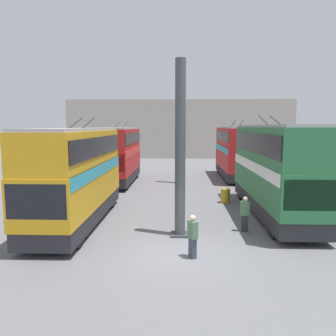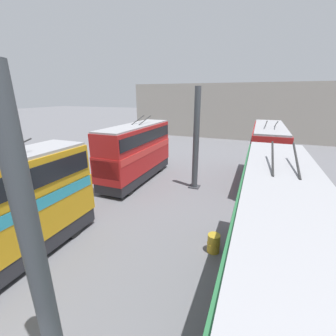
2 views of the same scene
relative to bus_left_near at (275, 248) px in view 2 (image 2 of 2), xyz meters
The scene contains 7 objects.
depot_back_wall 33.90m from the bus_left_near, ahead, with size 0.50×36.00×9.25m.
support_column_near 6.59m from the bus_left_near, 125.30° to the left, with size 0.86×0.86×8.02m.
support_column_far 11.78m from the bus_left_near, 26.95° to the left, with size 0.86×0.86×8.02m.
bus_left_near is the anchor object (origin of this frame).
bus_left_far 13.53m from the bus_left_near, ahead, with size 9.46×2.54×5.63m.
bus_right_far 14.81m from the bus_left_near, 45.96° to the left, with size 9.13×2.54×5.57m.
oil_drum 4.44m from the bus_left_near, 38.20° to the left, with size 0.64×0.64×0.94m.
Camera 2 is at (-0.45, -4.39, 7.41)m, focal length 24.00 mm.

